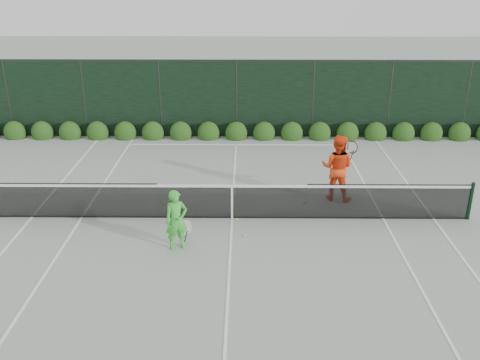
{
  "coord_description": "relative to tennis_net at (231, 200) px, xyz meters",
  "views": [
    {
      "loc": [
        0.34,
        -13.12,
        6.41
      ],
      "look_at": [
        0.21,
        0.3,
        1.0
      ],
      "focal_mm": 40.0,
      "sensor_mm": 36.0,
      "label": 1
    }
  ],
  "objects": [
    {
      "name": "windscreen_fence",
      "position": [
        0.02,
        -2.71,
        0.98
      ],
      "size": [
        32.0,
        21.07,
        3.06
      ],
      "color": "black",
      "rests_on": "ground"
    },
    {
      "name": "player_woman",
      "position": [
        -1.26,
        -1.66,
        0.22
      ],
      "size": [
        0.67,
        0.55,
        1.5
      ],
      "rotation": [
        0.0,
        0.0,
        0.43
      ],
      "color": "green",
      "rests_on": "ground"
    },
    {
      "name": "tennis_balls",
      "position": [
        0.16,
        0.14,
        -0.5
      ],
      "size": [
        4.13,
        2.1,
        0.07
      ],
      "color": "#D2EA34",
      "rests_on": "ground"
    },
    {
      "name": "tennis_net",
      "position": [
        0.0,
        0.0,
        0.0
      ],
      "size": [
        12.9,
        0.1,
        1.07
      ],
      "color": "black",
      "rests_on": "ground"
    },
    {
      "name": "hedge_row",
      "position": [
        0.02,
        7.15,
        -0.3
      ],
      "size": [
        31.66,
        0.65,
        0.94
      ],
      "color": "#18380F",
      "rests_on": "ground"
    },
    {
      "name": "player_man",
      "position": [
        3.04,
        1.34,
        0.45
      ],
      "size": [
        1.15,
        1.03,
        1.95
      ],
      "rotation": [
        0.0,
        0.0,
        2.78
      ],
      "color": "#FF4715",
      "rests_on": "ground"
    },
    {
      "name": "court_lines",
      "position": [
        0.02,
        0.0,
        -0.53
      ],
      "size": [
        11.03,
        23.83,
        0.01
      ],
      "color": "white",
      "rests_on": "ground"
    },
    {
      "name": "ground",
      "position": [
        0.02,
        0.0,
        -0.53
      ],
      "size": [
        80.0,
        80.0,
        0.0
      ],
      "primitive_type": "plane",
      "color": "gray",
      "rests_on": "ground"
    }
  ]
}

